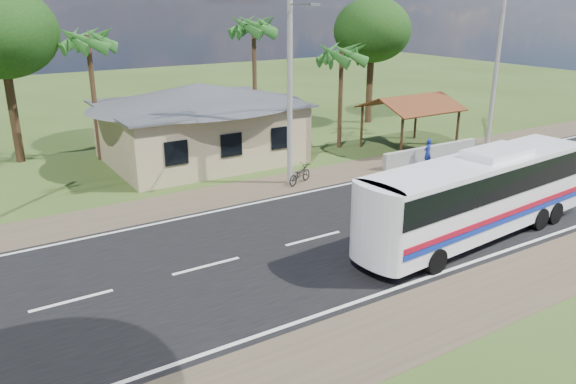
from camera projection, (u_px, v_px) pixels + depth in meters
name	position (u px, v px, depth m)	size (l,w,h in m)	color
ground	(313.00, 239.00, 21.76)	(120.00, 120.00, 0.00)	#2F4719
road	(313.00, 239.00, 21.76)	(120.00, 16.00, 0.03)	black
house	(199.00, 114.00, 31.83)	(12.40, 10.00, 5.00)	tan
waiting_shed	(411.00, 105.00, 34.21)	(5.20, 4.48, 3.35)	#382514
concrete_barrier	(431.00, 154.00, 32.12)	(7.00, 0.30, 0.90)	#9E9E99
utility_poles	(284.00, 67.00, 26.43)	(32.80, 2.22, 11.00)	#9E9E99
palm_near	(342.00, 54.00, 33.50)	(2.80, 2.80, 6.70)	#47301E
palm_mid	(254.00, 28.00, 34.88)	(2.80, 2.80, 8.20)	#47301E
palm_far	(88.00, 41.00, 30.43)	(2.80, 2.80, 7.70)	#47301E
tree_behind_house	(1.00, 33.00, 29.89)	(6.00, 6.00, 9.61)	#47301E
tree_behind_shed	(372.00, 31.00, 40.45)	(5.60, 5.60, 9.02)	#47301E
coach_bus	(479.00, 190.00, 21.28)	(11.22, 3.26, 3.43)	white
motorcycle	(300.00, 174.00, 28.18)	(0.63, 1.81, 0.95)	black
person	(428.00, 152.00, 31.08)	(0.56, 0.37, 1.55)	navy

